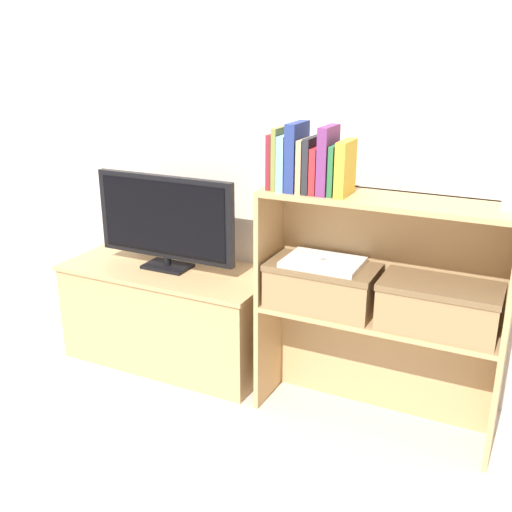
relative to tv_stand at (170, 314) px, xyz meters
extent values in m
plane|color=#BCB2A3|center=(0.51, -0.22, -0.24)|extent=(16.00, 16.00, 0.00)
cube|color=beige|center=(0.51, 0.25, 0.96)|extent=(10.00, 0.05, 2.40)
cube|color=tan|center=(0.00, 0.00, -0.01)|extent=(1.00, 0.44, 0.46)
cube|color=tan|center=(0.00, 0.00, 0.23)|extent=(1.02, 0.46, 0.02)
cube|color=black|center=(0.00, 0.00, 0.25)|extent=(0.22, 0.14, 0.02)
cylinder|color=black|center=(0.00, 0.00, 0.28)|extent=(0.04, 0.04, 0.04)
cube|color=black|center=(0.00, 0.00, 0.49)|extent=(0.71, 0.04, 0.39)
cube|color=black|center=(0.00, -0.02, 0.49)|extent=(0.66, 0.00, 0.34)
cube|color=tan|center=(0.57, -0.08, 0.00)|extent=(0.02, 0.27, 0.48)
cube|color=tan|center=(1.51, -0.08, 0.00)|extent=(0.02, 0.27, 0.48)
cube|color=tan|center=(1.04, 0.04, 0.00)|extent=(0.91, 0.02, 0.48)
cube|color=tan|center=(1.04, -0.08, 0.23)|extent=(0.91, 0.27, 0.02)
cube|color=tan|center=(0.57, -0.08, 0.48)|extent=(0.02, 0.27, 0.48)
cube|color=tan|center=(1.04, 0.04, 0.48)|extent=(0.91, 0.02, 0.48)
cube|color=tan|center=(1.04, -0.08, 0.71)|extent=(0.91, 0.27, 0.02)
cube|color=maroon|center=(0.60, -0.11, 0.82)|extent=(0.02, 0.12, 0.21)
cube|color=olive|center=(0.63, -0.11, 0.83)|extent=(0.02, 0.15, 0.24)
cube|color=#709ECC|center=(0.66, -0.11, 0.82)|extent=(0.03, 0.16, 0.21)
cube|color=navy|center=(0.70, -0.11, 0.84)|extent=(0.04, 0.16, 0.26)
cube|color=tan|center=(0.73, -0.11, 0.81)|extent=(0.02, 0.15, 0.20)
cube|color=#232328|center=(0.76, -0.11, 0.82)|extent=(0.02, 0.15, 0.21)
cube|color=#B22328|center=(0.79, -0.11, 0.80)|extent=(0.02, 0.15, 0.17)
cube|color=#6B2D66|center=(0.82, -0.11, 0.84)|extent=(0.04, 0.15, 0.25)
cube|color=#286638|center=(0.85, -0.11, 0.81)|extent=(0.02, 0.14, 0.18)
cube|color=gold|center=(0.89, -0.11, 0.82)|extent=(0.04, 0.15, 0.20)
cube|color=white|center=(1.46, -0.08, 0.77)|extent=(0.05, 0.03, 0.11)
cube|color=#937047|center=(0.81, -0.10, 0.33)|extent=(0.43, 0.23, 0.18)
cube|color=brown|center=(0.81, -0.10, 0.41)|extent=(0.44, 0.24, 0.02)
cube|color=#937047|center=(1.27, -0.10, 0.33)|extent=(0.43, 0.23, 0.18)
cube|color=brown|center=(1.27, -0.10, 0.41)|extent=(0.44, 0.24, 0.02)
cube|color=white|center=(0.81, -0.10, 0.43)|extent=(0.30, 0.22, 0.02)
cylinder|color=#99999E|center=(0.81, -0.10, 0.44)|extent=(0.02, 0.02, 0.00)
camera|label=1|loc=(1.55, -2.21, 1.24)|focal=42.00mm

